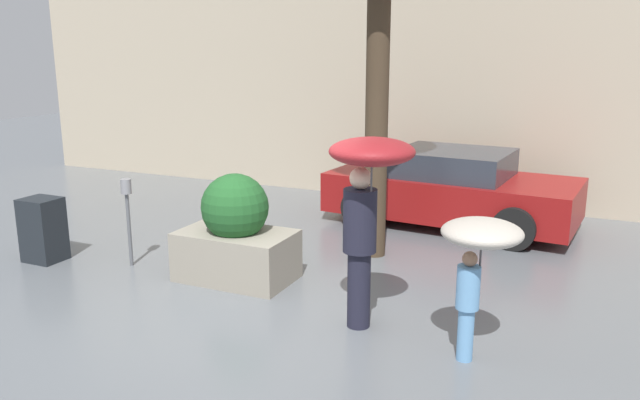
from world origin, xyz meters
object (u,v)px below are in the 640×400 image
at_px(parked_car_near, 452,189).
at_px(parking_meter, 127,204).
at_px(newspaper_box, 43,230).
at_px(planter_box, 236,235).
at_px(person_child, 479,247).
at_px(person_adult, 367,190).

xyz_separation_m(parked_car_near, parking_meter, (-3.53, -3.93, 0.27)).
distance_m(parking_meter, newspaper_box, 1.36).
bearing_deg(parking_meter, parked_car_near, 48.07).
distance_m(planter_box, parked_car_near, 4.24).
height_order(planter_box, person_child, planter_box).
relative_size(parked_car_near, parking_meter, 3.46).
xyz_separation_m(planter_box, parking_meter, (-1.61, -0.15, 0.28)).
xyz_separation_m(person_adult, parked_car_near, (-0.11, 4.50, -0.91)).
distance_m(person_child, parked_car_near, 4.91).
bearing_deg(person_child, person_adult, 142.08).
distance_m(planter_box, person_child, 3.38).
height_order(planter_box, newspaper_box, planter_box).
relative_size(person_adult, newspaper_box, 2.29).
distance_m(person_child, parking_meter, 4.89).
height_order(person_child, parked_car_near, person_child).
relative_size(planter_box, newspaper_box, 1.62).
relative_size(parked_car_near, newspaper_box, 4.67).
bearing_deg(parked_car_near, newspaper_box, 136.66).
bearing_deg(parking_meter, newspaper_box, -165.00).
bearing_deg(newspaper_box, parking_meter, 15.00).
distance_m(planter_box, person_adult, 2.34).
xyz_separation_m(person_adult, newspaper_box, (-4.89, 0.24, -1.07)).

